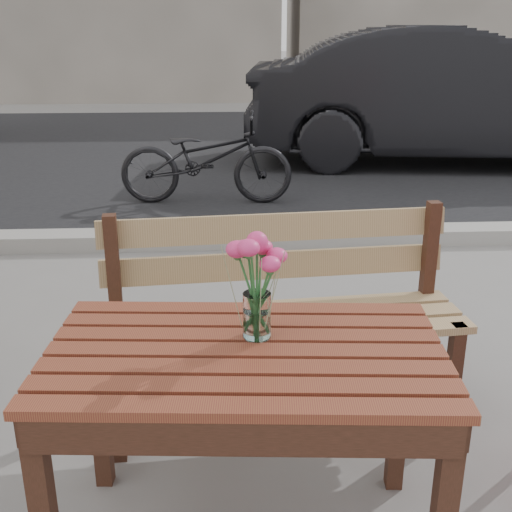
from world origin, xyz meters
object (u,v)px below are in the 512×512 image
at_px(main_table, 245,384).
at_px(parked_car, 451,96).
at_px(bicycle, 206,159).
at_px(main_vase, 257,273).

bearing_deg(main_table, parked_car, 69.98).
height_order(main_table, bicycle, bicycle).
height_order(main_vase, bicycle, main_vase).
distance_m(main_vase, parked_car, 6.58).
bearing_deg(bicycle, main_vase, -173.47).
bearing_deg(main_table, bicycle, 96.78).
bearing_deg(bicycle, parked_car, -55.89).
distance_m(main_table, bicycle, 4.35).
distance_m(main_table, parked_car, 6.67).
xyz_separation_m(main_vase, bicycle, (-0.25, 4.26, -0.51)).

